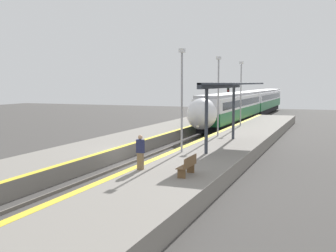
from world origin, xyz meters
The scene contains 13 objects.
ground_plane centered at (0.00, 0.00, 0.00)m, with size 120.00×120.00×0.00m, color #423F3D.
rail_left centered at (-0.72, 0.00, 0.07)m, with size 0.08×90.00×0.15m, color slate.
rail_right centered at (0.72, 0.00, 0.07)m, with size 0.08×90.00×0.15m, color slate.
train centered at (0.00, 34.04, 2.21)m, with size 2.77×46.24×3.85m.
platform_right centered at (4.02, 0.00, 0.44)m, with size 4.61×64.00×0.89m.
platform_left centered at (-3.78, 0.00, 0.44)m, with size 4.13×64.00×0.89m.
platform_bench centered at (4.96, -5.56, 1.35)m, with size 0.44×1.64×0.89m.
person_waiting centered at (2.40, -5.16, 1.76)m, with size 0.36×0.22×1.69m.
railway_signal centered at (-1.98, 30.37, 2.74)m, with size 0.28×0.28×4.50m.
lamppost_near centered at (2.50, 0.38, 4.37)m, with size 0.36×0.20×6.18m.
lamppost_mid centered at (2.50, 8.71, 4.37)m, with size 0.36×0.20×6.18m.
lamppost_far centered at (2.50, 17.04, 4.37)m, with size 0.36×0.20×6.18m.
station_canopy centered at (4.59, 3.92, 4.74)m, with size 2.02×9.99×4.17m.
Camera 1 is at (11.04, -23.19, 5.07)m, focal length 45.00 mm.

